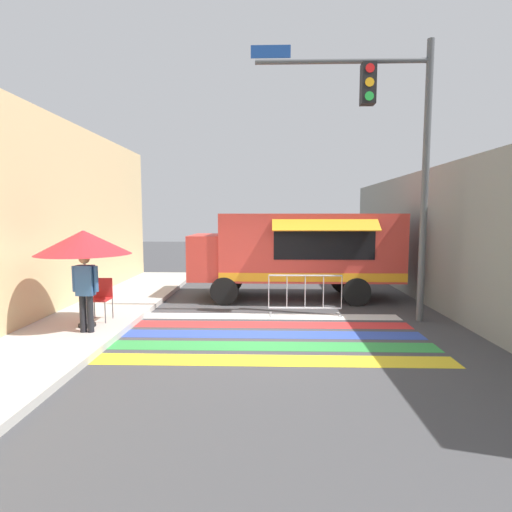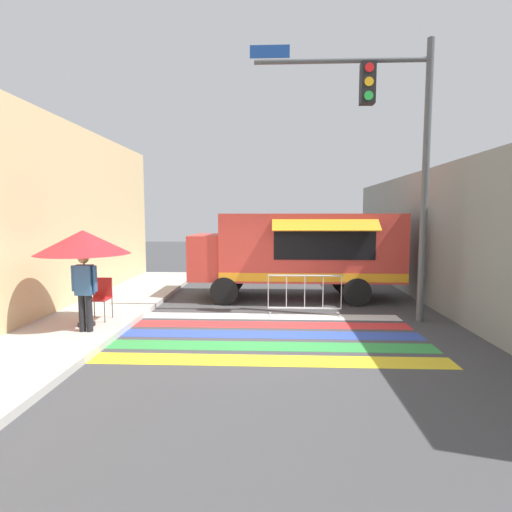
{
  "view_description": "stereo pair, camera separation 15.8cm",
  "coord_description": "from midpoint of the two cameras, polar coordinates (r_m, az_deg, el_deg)",
  "views": [
    {
      "loc": [
        -0.06,
        -8.46,
        2.49
      ],
      "look_at": [
        -0.37,
        2.34,
        1.41
      ],
      "focal_mm": 28.0,
      "sensor_mm": 36.0,
      "label": 1
    },
    {
      "loc": [
        0.1,
        -8.45,
        2.49
      ],
      "look_at": [
        -0.37,
        2.34,
        1.41
      ],
      "focal_mm": 28.0,
      "sensor_mm": 36.0,
      "label": 2
    }
  ],
  "objects": [
    {
      "name": "ground_plane",
      "position": [
        8.81,
        1.48,
        -10.69
      ],
      "size": [
        60.0,
        60.0,
        0.0
      ],
      "primitive_type": "plane",
      "color": "#424244"
    },
    {
      "name": "sidewalk_left",
      "position": [
        10.27,
        -29.85,
        -8.7
      ],
      "size": [
        4.4,
        16.0,
        0.13
      ],
      "color": "#B7B5AD",
      "rests_on": "ground_plane"
    },
    {
      "name": "building_left_facade",
      "position": [
        10.03,
        -31.05,
        4.86
      ],
      "size": [
        0.25,
        16.0,
        4.96
      ],
      "color": "#DBBC84",
      "rests_on": "ground_plane"
    },
    {
      "name": "concrete_wall_right",
      "position": [
        12.31,
        22.97,
        2.55
      ],
      "size": [
        0.2,
        16.0,
        3.81
      ],
      "color": "gray",
      "rests_on": "ground_plane"
    },
    {
      "name": "crosswalk_painted",
      "position": [
        8.58,
        1.48,
        -11.14
      ],
      "size": [
        6.4,
        3.6,
        0.01
      ],
      "color": "yellow",
      "rests_on": "ground_plane"
    },
    {
      "name": "food_truck",
      "position": [
        12.04,
        4.95,
        1.04
      ],
      "size": [
        6.14,
        2.57,
        2.56
      ],
      "color": "#D13D33",
      "rests_on": "ground_plane"
    },
    {
      "name": "traffic_signal_pole",
      "position": [
        9.99,
        18.61,
        16.01
      ],
      "size": [
        4.11,
        0.29,
        6.42
      ],
      "color": "#515456",
      "rests_on": "ground_plane"
    },
    {
      "name": "patio_umbrella",
      "position": [
        9.16,
        -23.86,
        1.75
      ],
      "size": [
        1.94,
        1.94,
        2.06
      ],
      "color": "black",
      "rests_on": "sidewalk_left"
    },
    {
      "name": "folding_chair",
      "position": [
        9.79,
        -21.71,
        -5.18
      ],
      "size": [
        0.45,
        0.45,
        0.94
      ],
      "rotation": [
        0.0,
        0.0,
        -0.06
      ],
      "color": "#4C4C51",
      "rests_on": "sidewalk_left"
    },
    {
      "name": "vendor_person",
      "position": [
        8.8,
        -23.65,
        -4.19
      ],
      "size": [
        0.53,
        0.21,
        1.62
      ],
      "rotation": [
        0.0,
        0.0,
        -0.27
      ],
      "color": "black",
      "rests_on": "sidewalk_left"
    },
    {
      "name": "barricade_front",
      "position": [
        10.12,
        6.58,
        -5.63
      ],
      "size": [
        1.85,
        0.44,
        1.03
      ],
      "color": "#B7BABF",
      "rests_on": "ground_plane"
    }
  ]
}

